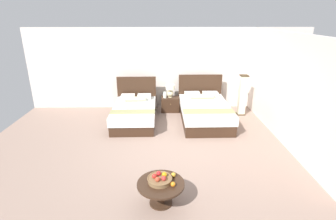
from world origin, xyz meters
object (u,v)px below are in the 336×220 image
vase (165,95)px  loose_apple (173,175)px  bed_near_window (135,112)px  fruit_bowl (160,179)px  nightstand (170,104)px  coffee_table (161,188)px  loose_orange (173,184)px  bed_near_corner (204,111)px  table_lamp (170,90)px  floor_lamp_corner (242,95)px

vase → loose_apple: size_ratio=2.49×
loose_apple → bed_near_window: bearing=106.3°
fruit_bowl → nightstand: bearing=86.1°
nightstand → bed_near_window: bearing=-140.9°
vase → coffee_table: bearing=-91.4°
fruit_bowl → loose_orange: fruit_bowl is taller
bed_near_corner → coffee_table: size_ratio=2.83×
nightstand → loose_orange: 4.59m
bed_near_window → nightstand: 1.39m
table_lamp → loose_apple: bearing=-90.9°
fruit_bowl → loose_apple: fruit_bowl is taller
bed_near_corner → loose_apple: bed_near_corner is taller
bed_near_window → loose_orange: (0.99, -3.71, 0.15)m
bed_near_window → fruit_bowl: bearing=-77.8°
fruit_bowl → floor_lamp_corner: 4.85m
table_lamp → vase: size_ratio=2.11×
fruit_bowl → loose_orange: bearing=-31.2°
vase → loose_orange: size_ratio=2.43×
bed_near_window → bed_near_corner: bed_near_corner is taller
coffee_table → fruit_bowl: size_ratio=1.91×
loose_apple → loose_orange: (-0.02, -0.27, 0.00)m
bed_near_corner → floor_lamp_corner: floor_lamp_corner is taller
bed_near_window → fruit_bowl: size_ratio=4.95×
fruit_bowl → vase: bearing=88.4°
coffee_table → fruit_bowl: fruit_bowl is taller
bed_near_corner → vase: 1.46m
loose_apple → loose_orange: bearing=-93.8°
table_lamp → floor_lamp_corner: 2.28m
bed_near_corner → coffee_table: (-1.28, -3.61, -0.00)m
table_lamp → loose_apple: size_ratio=5.25×
bed_near_corner → loose_orange: 3.86m
vase → coffee_table: 4.46m
vase → fruit_bowl: size_ratio=0.48×
table_lamp → vase: 0.24m
nightstand → bed_near_corner: bearing=-41.6°
table_lamp → coffee_table: 4.54m
bed_near_window → bed_near_corner: (2.07, -0.00, 0.02)m
table_lamp → coffee_table: size_ratio=0.53×
bed_near_window → loose_orange: 3.84m
loose_orange → loose_apple: bearing=86.2°
bed_near_window → nightstand: size_ratio=3.49×
nightstand → loose_orange: loose_orange is taller
bed_near_window → vase: bearing=42.9°
nightstand → floor_lamp_corner: size_ratio=0.46×
bed_near_window → floor_lamp_corner: floor_lamp_corner is taller
table_lamp → loose_orange: bearing=-91.1°
bed_near_corner → loose_apple: 3.60m
loose_apple → nightstand: bearing=89.0°
bed_near_window → nightstand: bearing=39.1°
nightstand → coffee_table: bearing=-93.7°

